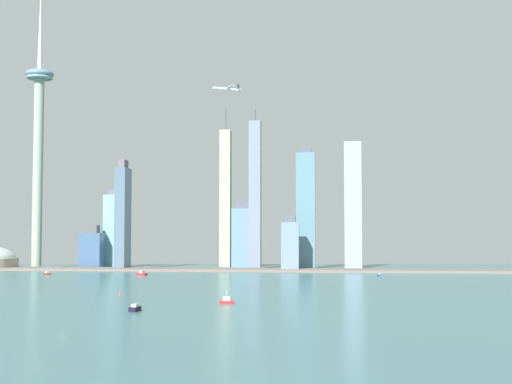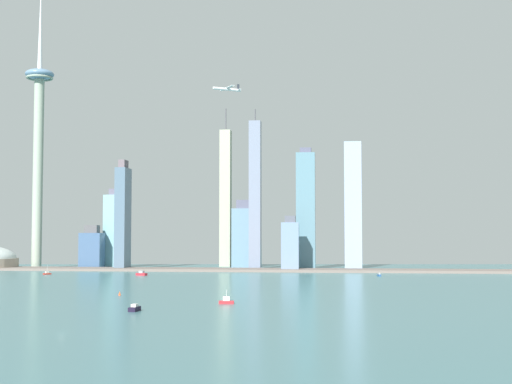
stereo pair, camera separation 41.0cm
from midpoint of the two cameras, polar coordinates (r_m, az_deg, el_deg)
name	(u,v)px [view 1 (the left image)]	position (r m, az deg, el deg)	size (l,w,h in m)	color
ground_plane	(62,333)	(316.36, -15.09, -10.72)	(6000.00, 6000.00, 0.00)	#406E73
waterfront_pier	(239,270)	(817.36, -1.33, -6.16)	(749.31, 48.69, 2.72)	#73665E
observation_tower	(39,129)	(931.82, -16.79, 4.82)	(35.17, 35.17, 361.13)	#93A28F
skyscraper_0	(116,230)	(923.76, -10.97, -2.96)	(27.89, 23.11, 98.38)	#7CB2BB
skyscraper_1	(123,217)	(862.03, -10.48, -1.97)	(12.57, 27.03, 128.70)	slate
skyscraper_2	(353,205)	(883.97, 7.64, -1.03)	(20.68, 17.61, 153.70)	#97AACB
skyscraper_3	(255,195)	(863.39, -0.08, -0.21)	(13.83, 15.09, 192.03)	gray
skyscraper_4	(243,236)	(906.45, -1.05, -3.51)	(27.16, 13.80, 84.49)	slate
skyscraper_5	(306,210)	(856.90, 3.93, -1.42)	(22.35, 14.66, 144.13)	slate
skyscraper_6	(92,249)	(905.39, -12.85, -4.41)	(26.61, 20.30, 52.40)	#3F5C82
skyscraper_7	(226,198)	(936.76, -2.43, -0.46)	(13.86, 14.91, 205.73)	#A3A78C
skyscraper_8	(290,245)	(812.01, 2.70, -4.24)	(19.59, 12.81, 62.13)	#6F86A3
boat_0	(227,301)	(433.18, -2.35, -8.60)	(9.15, 4.35, 8.26)	red
boat_2	(47,273)	(778.21, -16.17, -6.18)	(7.21, 8.47, 9.25)	red
boat_3	(379,275)	(726.28, 9.68, -6.47)	(3.93, 7.68, 3.43)	#275088
boat_4	(135,308)	(397.52, -9.57, -9.04)	(4.47, 10.20, 3.83)	black
boat_5	(142,274)	(739.82, -9.03, -6.38)	(12.38, 8.77, 4.65)	red
channel_buoy_0	(120,293)	(501.09, -10.71, -7.86)	(1.72, 1.72, 2.74)	#E54C19
airplane	(227,89)	(751.25, -2.32, 8.13)	(28.22, 27.59, 7.80)	white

